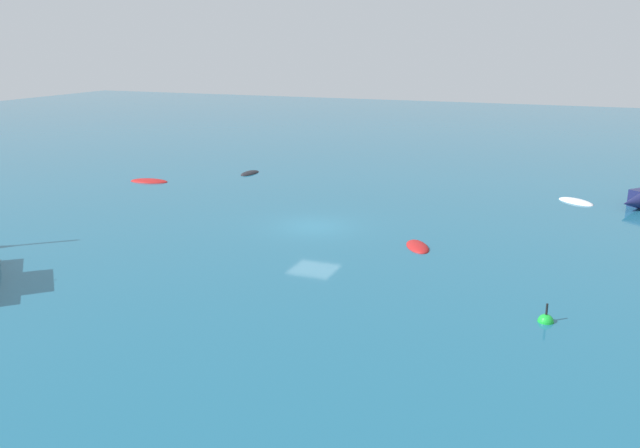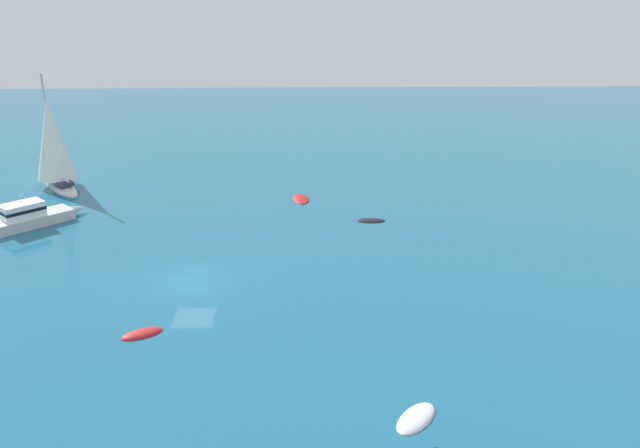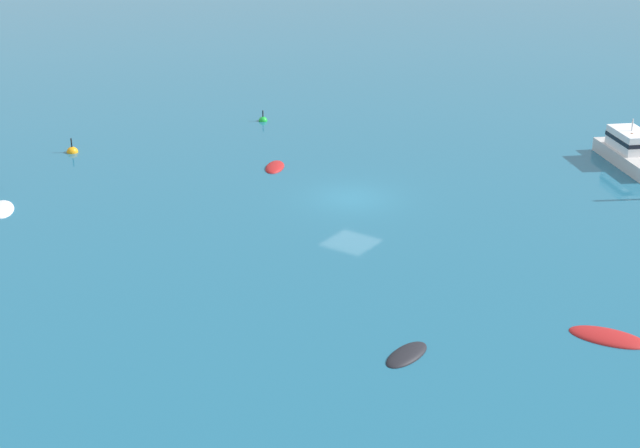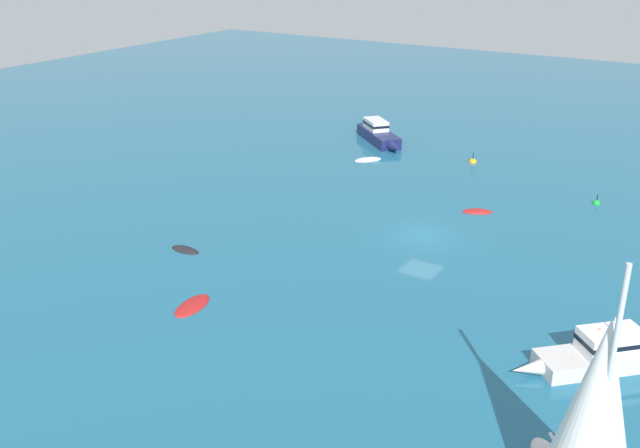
{
  "view_description": "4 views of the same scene",
  "coord_description": "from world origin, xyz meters",
  "px_view_note": "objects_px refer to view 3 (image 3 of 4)",
  "views": [
    {
      "loc": [
        -31.9,
        -13.04,
        9.87
      ],
      "look_at": [
        -1.74,
        -1.07,
        0.72
      ],
      "focal_mm": 36.42,
      "sensor_mm": 36.0,
      "label": 1
    },
    {
      "loc": [
        6.84,
        -34.84,
        16.74
      ],
      "look_at": [
        7.91,
        2.3,
        2.79
      ],
      "focal_mm": 35.3,
      "sensor_mm": 36.0,
      "label": 2
    },
    {
      "loc": [
        37.15,
        24.18,
        16.88
      ],
      "look_at": [
        5.82,
        2.1,
        1.02
      ],
      "focal_mm": 51.6,
      "sensor_mm": 36.0,
      "label": 3
    },
    {
      "loc": [
        -17.85,
        41.83,
        19.18
      ],
      "look_at": [
        6.13,
        3.31,
        0.69
      ],
      "focal_mm": 40.6,
      "sensor_mm": 36.0,
      "label": 4
    }
  ],
  "objects_px": {
    "motor_cruiser": "(633,152)",
    "skiff_1": "(2,210)",
    "tender": "(407,355)",
    "channel_buoy": "(72,152)",
    "mooring_buoy": "(263,121)",
    "tender_1": "(275,168)",
    "skiff": "(608,338)"
  },
  "relations": [
    {
      "from": "motor_cruiser",
      "to": "skiff_1",
      "type": "distance_m",
      "value": 34.38
    },
    {
      "from": "tender",
      "to": "channel_buoy",
      "type": "distance_m",
      "value": 29.37
    },
    {
      "from": "channel_buoy",
      "to": "mooring_buoy",
      "type": "distance_m",
      "value": 12.8
    },
    {
      "from": "mooring_buoy",
      "to": "skiff_1",
      "type": "bearing_deg",
      "value": -2.15
    },
    {
      "from": "tender",
      "to": "tender_1",
      "type": "bearing_deg",
      "value": 53.2
    },
    {
      "from": "channel_buoy",
      "to": "mooring_buoy",
      "type": "bearing_deg",
      "value": 156.66
    },
    {
      "from": "channel_buoy",
      "to": "skiff",
      "type": "bearing_deg",
      "value": 84.06
    },
    {
      "from": "tender",
      "to": "mooring_buoy",
      "type": "xyz_separation_m",
      "value": [
        -20.62,
        -22.93,
        0.01
      ]
    },
    {
      "from": "motor_cruiser",
      "to": "mooring_buoy",
      "type": "height_order",
      "value": "motor_cruiser"
    },
    {
      "from": "skiff",
      "to": "mooring_buoy",
      "type": "height_order",
      "value": "mooring_buoy"
    },
    {
      "from": "motor_cruiser",
      "to": "channel_buoy",
      "type": "height_order",
      "value": "motor_cruiser"
    },
    {
      "from": "mooring_buoy",
      "to": "tender_1",
      "type": "bearing_deg",
      "value": 42.48
    },
    {
      "from": "tender",
      "to": "motor_cruiser",
      "type": "bearing_deg",
      "value": 3.07
    },
    {
      "from": "motor_cruiser",
      "to": "skiff_1",
      "type": "relative_size",
      "value": 2.34
    },
    {
      "from": "motor_cruiser",
      "to": "skiff_1",
      "type": "bearing_deg",
      "value": -87.4
    },
    {
      "from": "skiff",
      "to": "tender_1",
      "type": "distance_m",
      "value": 23.44
    },
    {
      "from": "channel_buoy",
      "to": "tender",
      "type": "bearing_deg",
      "value": 72.44
    },
    {
      "from": "mooring_buoy",
      "to": "channel_buoy",
      "type": "bearing_deg",
      "value": -23.34
    },
    {
      "from": "tender",
      "to": "tender_1",
      "type": "xyz_separation_m",
      "value": [
        -13.59,
        -16.49,
        0.0
      ]
    },
    {
      "from": "tender",
      "to": "motor_cruiser",
      "type": "xyz_separation_m",
      "value": [
        -25.67,
        -0.17,
        0.75
      ]
    },
    {
      "from": "tender_1",
      "to": "channel_buoy",
      "type": "distance_m",
      "value": 12.44
    },
    {
      "from": "motor_cruiser",
      "to": "channel_buoy",
      "type": "relative_size",
      "value": 5.21
    },
    {
      "from": "tender",
      "to": "motor_cruiser",
      "type": "relative_size",
      "value": 0.36
    },
    {
      "from": "tender",
      "to": "skiff",
      "type": "relative_size",
      "value": 0.74
    },
    {
      "from": "skiff_1",
      "to": "mooring_buoy",
      "type": "relative_size",
      "value": 2.7
    },
    {
      "from": "skiff_1",
      "to": "mooring_buoy",
      "type": "bearing_deg",
      "value": -53.84
    },
    {
      "from": "skiff_1",
      "to": "mooring_buoy",
      "type": "height_order",
      "value": "mooring_buoy"
    },
    {
      "from": "tender",
      "to": "skiff_1",
      "type": "height_order",
      "value": "skiff_1"
    },
    {
      "from": "skiff",
      "to": "skiff_1",
      "type": "height_order",
      "value": "skiff_1"
    },
    {
      "from": "tender_1",
      "to": "mooring_buoy",
      "type": "xyz_separation_m",
      "value": [
        -7.03,
        -6.44,
        0.01
      ]
    },
    {
      "from": "channel_buoy",
      "to": "motor_cruiser",
      "type": "bearing_deg",
      "value": 121.13
    },
    {
      "from": "skiff_1",
      "to": "channel_buoy",
      "type": "xyz_separation_m",
      "value": [
        -8.26,
        -4.32,
        0.01
      ]
    }
  ]
}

